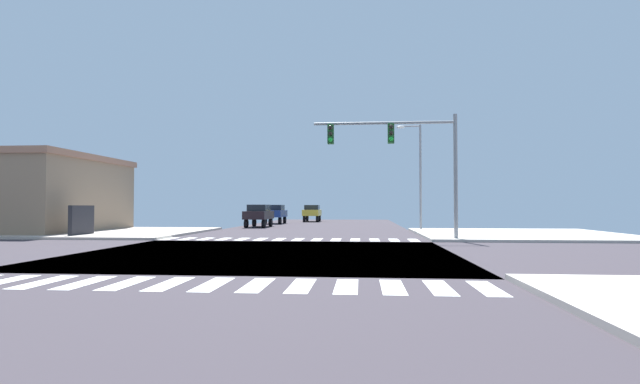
# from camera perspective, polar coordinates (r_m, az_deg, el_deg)

# --- Properties ---
(ground) EXTENTS (90.00, 90.00, 0.05)m
(ground) POSITION_cam_1_polar(r_m,az_deg,el_deg) (18.35, -6.40, -7.24)
(ground) COLOR #342E34
(sidewalk_corner_ne) EXTENTS (12.00, 12.00, 0.14)m
(sidewalk_corner_ne) POSITION_cam_1_polar(r_m,az_deg,el_deg) (31.40, 22.45, -4.63)
(sidewalk_corner_ne) COLOR #B2ADA3
(sidewalk_corner_ne) RESTS_ON ground
(sidewalk_corner_nw) EXTENTS (12.00, 12.00, 0.14)m
(sidewalk_corner_nw) POSITION_cam_1_polar(r_m,az_deg,el_deg) (34.24, -24.12, -4.36)
(sidewalk_corner_nw) COLOR #B8AA9D
(sidewalk_corner_nw) RESTS_ON ground
(crosswalk_near) EXTENTS (13.50, 2.00, 0.01)m
(crosswalk_near) POSITION_cam_1_polar(r_m,az_deg,el_deg) (11.42, -15.00, -10.46)
(crosswalk_near) COLOR white
(crosswalk_near) RESTS_ON ground
(crosswalk_far) EXTENTS (13.50, 2.00, 0.01)m
(crosswalk_far) POSITION_cam_1_polar(r_m,az_deg,el_deg) (25.56, -3.73, -5.61)
(crosswalk_far) COLOR white
(crosswalk_far) RESTS_ON ground
(traffic_signal_mast) EXTENTS (7.29, 0.55, 6.42)m
(traffic_signal_mast) POSITION_cam_1_polar(r_m,az_deg,el_deg) (25.02, 9.30, 5.26)
(traffic_signal_mast) COLOR gray
(traffic_signal_mast) RESTS_ON ground
(street_lamp) EXTENTS (1.78, 0.32, 7.60)m
(street_lamp) POSITION_cam_1_polar(r_m,az_deg,el_deg) (35.21, 11.37, 2.94)
(street_lamp) COLOR gray
(street_lamp) RESTS_ON ground
(bank_building) EXTENTS (12.53, 10.67, 5.12)m
(bank_building) POSITION_cam_1_polar(r_m,az_deg,el_deg) (38.00, -31.91, -0.20)
(bank_building) COLOR #826C56
(bank_building) RESTS_ON ground
(sedan_farside_2) EXTENTS (1.80, 4.30, 1.88)m
(sedan_farside_2) POSITION_cam_1_polar(r_m,az_deg,el_deg) (48.30, -5.31, -2.43)
(sedan_farside_2) COLOR black
(sedan_farside_2) RESTS_ON ground
(sedan_queued_3) EXTENTS (1.80, 4.30, 1.88)m
(sedan_queued_3) POSITION_cam_1_polar(r_m,az_deg,el_deg) (40.74, -7.24, -2.56)
(sedan_queued_3) COLOR black
(sedan_queued_3) RESTS_ON ground
(sedan_leading_4) EXTENTS (1.80, 4.30, 1.88)m
(sedan_leading_4) POSITION_cam_1_polar(r_m,az_deg,el_deg) (54.61, -0.94, -2.35)
(sedan_leading_4) COLOR black
(sedan_leading_4) RESTS_ON ground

